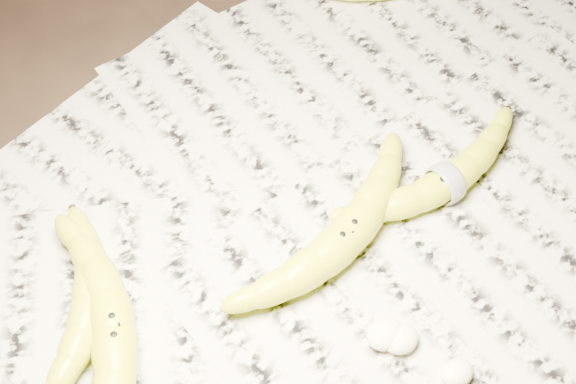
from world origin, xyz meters
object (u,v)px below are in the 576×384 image
banana_taped (446,181)px  banana_left_a (113,333)px  banana_left_b (89,301)px  banana_center (346,235)px

banana_taped → banana_left_a: bearing=173.2°
banana_left_b → banana_taped: (0.35, -0.06, 0.00)m
banana_left_a → banana_center: same height
banana_left_a → banana_left_b: bearing=26.5°
banana_center → banana_taped: size_ratio=1.08×
banana_left_a → banana_taped: banana_left_a is taller
banana_left_b → banana_taped: 0.35m
banana_left_a → banana_center: size_ratio=1.04×
banana_left_a → banana_center: bearing=-76.8°
banana_taped → banana_center: bearing=177.6°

